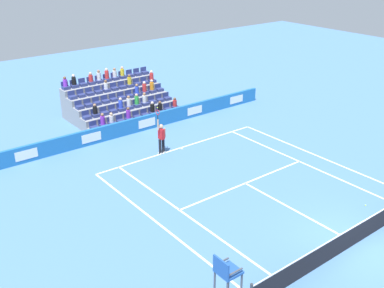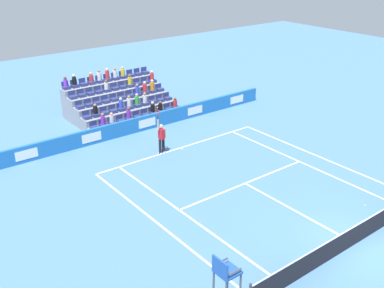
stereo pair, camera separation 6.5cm
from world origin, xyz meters
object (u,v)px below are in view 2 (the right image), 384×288
(tennis_net, at_px, (357,234))
(loose_tennis_ball, at_px, (365,206))
(umpire_chair, at_px, (225,278))
(tennis_player, at_px, (161,137))

(tennis_net, height_order, loose_tennis_ball, tennis_net)
(tennis_net, bearing_deg, loose_tennis_ball, -153.40)
(loose_tennis_ball, bearing_deg, umpire_chair, 6.61)
(tennis_net, height_order, tennis_player, tennis_player)
(loose_tennis_ball, bearing_deg, tennis_net, 26.60)
(tennis_net, bearing_deg, umpire_chair, -2.68)
(tennis_player, height_order, loose_tennis_ball, tennis_player)
(tennis_player, distance_m, loose_tennis_ball, 11.34)
(tennis_player, relative_size, loose_tennis_ball, 41.97)
(tennis_net, xyz_separation_m, tennis_player, (1.28, -11.95, 0.50))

